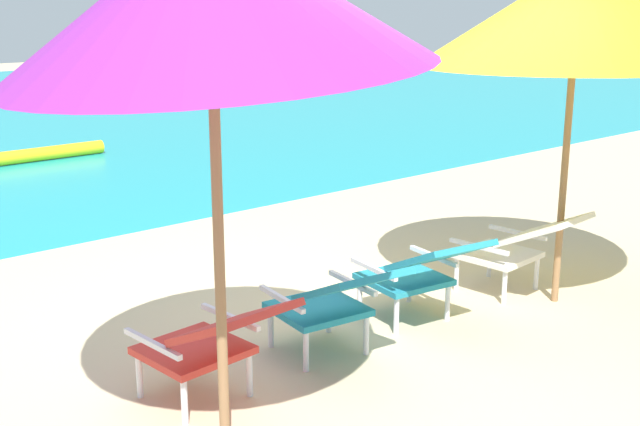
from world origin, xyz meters
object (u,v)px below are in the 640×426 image
lounge_chair_far_left (212,338)px  lounge_chair_near_right (420,269)px  lounge_chair_near_left (334,298)px  swim_buoy (47,153)px  lounge_chair_far_right (519,244)px  beach_umbrella_right (577,14)px

lounge_chair_far_left → lounge_chair_near_right: (1.69, 0.06, 0.00)m
lounge_chair_far_left → lounge_chair_near_left: (0.88, 0.02, 0.00)m
swim_buoy → lounge_chair_near_left: (-1.24, -7.27, 0.31)m
lounge_chair_far_right → swim_buoy: bearing=94.2°
swim_buoy → beach_umbrella_right: size_ratio=0.67×
lounge_chair_near_right → lounge_chair_far_right: size_ratio=1.03×
lounge_chair_far_left → beach_umbrella_right: size_ratio=0.38×
swim_buoy → beach_umbrella_right: (0.67, -7.57, 1.95)m
lounge_chair_far_left → lounge_chair_far_right: size_ratio=1.00×
lounge_chair_near_left → beach_umbrella_right: bearing=-8.8°
lounge_chair_near_left → lounge_chair_near_right: (0.81, 0.04, 0.00)m
swim_buoy → lounge_chair_near_left: bearing=-99.7°
lounge_chair_far_left → lounge_chair_near_left: size_ratio=0.97×
swim_buoy → lounge_chair_far_left: (-2.12, -7.29, 0.31)m
swim_buoy → lounge_chair_far_left: 7.60m
lounge_chair_far_left → lounge_chair_far_right: same height
lounge_chair_far_right → beach_umbrella_right: bearing=-63.4°
swim_buoy → lounge_chair_near_left: 7.38m
lounge_chair_near_left → swim_buoy: bearing=80.3°
lounge_chair_far_left → lounge_chair_near_left: same height
lounge_chair_near_left → beach_umbrella_right: beach_umbrella_right is taller
swim_buoy → lounge_chair_near_right: size_ratio=1.70×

